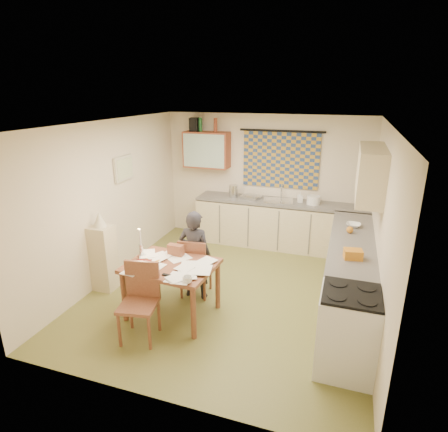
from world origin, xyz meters
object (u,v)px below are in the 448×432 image
(counter_back, at_px, (281,225))
(chair_far, at_px, (196,277))
(stove, at_px, (347,332))
(dining_table, at_px, (172,289))
(counter_right, at_px, (349,274))
(shelf_stand, at_px, (104,258))
(person, at_px, (195,255))

(counter_back, xyz_separation_m, chair_far, (-0.87, -2.20, -0.17))
(stove, relative_size, dining_table, 0.80)
(counter_right, bearing_deg, stove, -90.00)
(chair_far, distance_m, shelf_stand, 1.43)
(counter_right, height_order, dining_table, counter_right)
(counter_right, distance_m, person, 2.21)
(person, relative_size, shelf_stand, 1.31)
(counter_right, height_order, stove, stove)
(person, bearing_deg, dining_table, 78.08)
(counter_right, relative_size, shelf_stand, 2.90)
(stove, bearing_deg, counter_back, 112.09)
(counter_right, relative_size, dining_table, 2.47)
(counter_back, xyz_separation_m, stove, (1.28, -3.16, 0.02))
(shelf_stand, bearing_deg, stove, -10.93)
(stove, bearing_deg, person, 156.83)
(counter_back, distance_m, dining_table, 2.95)
(counter_right, xyz_separation_m, dining_table, (-2.25, -1.05, -0.07))
(person, bearing_deg, stove, 156.81)
(counter_back, bearing_deg, dining_table, -109.21)
(counter_back, distance_m, counter_right, 2.15)
(shelf_stand, bearing_deg, dining_table, -13.44)
(counter_right, bearing_deg, shelf_stand, -168.14)
(dining_table, bearing_deg, counter_back, 74.73)
(counter_back, relative_size, chair_far, 3.62)
(counter_back, distance_m, stove, 3.41)
(person, bearing_deg, counter_right, -166.56)
(shelf_stand, bearing_deg, counter_back, 47.62)
(counter_back, height_order, dining_table, counter_back)
(chair_far, xyz_separation_m, person, (0.01, -0.04, 0.38))
(counter_right, distance_m, stove, 1.43)
(counter_back, height_order, person, person)
(counter_right, distance_m, dining_table, 2.49)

